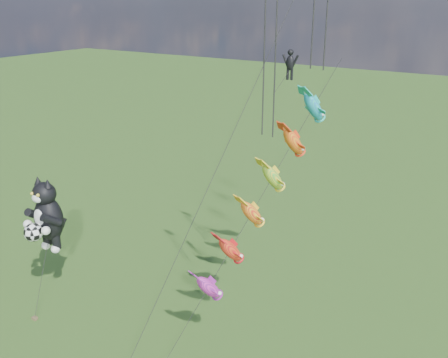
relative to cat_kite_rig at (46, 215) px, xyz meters
The scene contains 3 objects.
cat_kite_rig is the anchor object (origin of this frame).
fish_windsock_rig 16.76m from the cat_kite_rig, 18.54° to the left, with size 5.49×15.07×19.02m.
parafoil_rig 22.38m from the cat_kite_rig, 10.05° to the left, with size 5.72×16.98×27.34m.
Camera 1 is at (30.64, -14.63, 23.06)m, focal length 40.00 mm.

